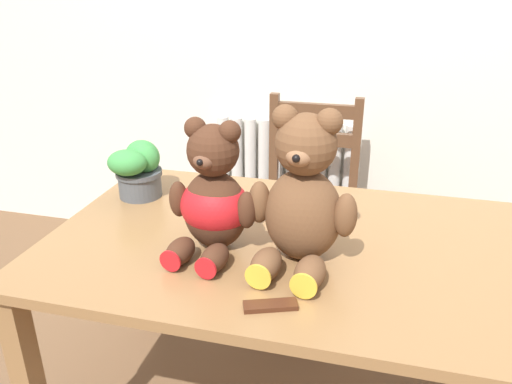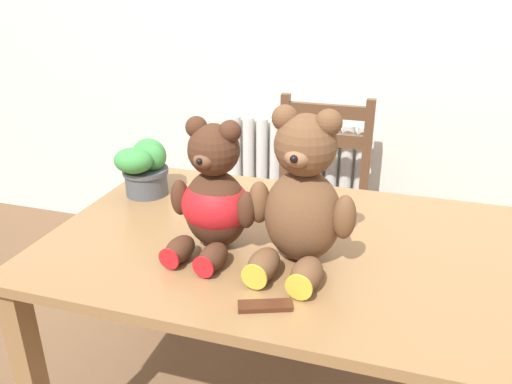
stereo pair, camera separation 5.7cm
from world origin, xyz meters
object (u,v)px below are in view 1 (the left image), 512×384
at_px(wooden_chair_behind, 307,200).
at_px(teddy_bear_left, 213,199).
at_px(potted_plant, 137,168).
at_px(chocolate_bar, 270,305).
at_px(teddy_bear_right, 302,199).

bearing_deg(wooden_chair_behind, teddy_bear_left, 82.23).
height_order(potted_plant, chocolate_bar, potted_plant).
xyz_separation_m(teddy_bear_left, potted_plant, (-0.36, 0.27, -0.04)).
relative_size(wooden_chair_behind, chocolate_bar, 7.39).
bearing_deg(teddy_bear_right, potted_plant, -18.69).
xyz_separation_m(wooden_chair_behind, chocolate_bar, (0.09, -1.14, 0.24)).
bearing_deg(teddy_bear_left, wooden_chair_behind, -91.51).
height_order(wooden_chair_behind, chocolate_bar, wooden_chair_behind).
distance_m(teddy_bear_right, chocolate_bar, 0.29).
bearing_deg(potted_plant, teddy_bear_right, -24.50).
bearing_deg(potted_plant, wooden_chair_behind, 52.78).
distance_m(teddy_bear_left, teddy_bear_right, 0.24).
relative_size(teddy_bear_left, chocolate_bar, 2.96).
height_order(teddy_bear_left, potted_plant, teddy_bear_left).
xyz_separation_m(teddy_bear_right, chocolate_bar, (-0.03, -0.23, -0.17)).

